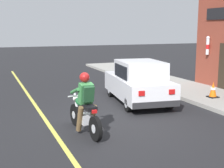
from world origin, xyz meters
The scene contains 6 objects.
ground_plane centered at (0.00, 0.00, 0.00)m, with size 80.00×80.00×0.00m, color black.
sidewalk_curb centered at (4.82, 3.00, 0.07)m, with size 2.60×22.00×0.14m, color #9E9B93.
lane_stripe centered at (-1.80, 3.00, 0.00)m, with size 0.12×19.80×0.01m, color #D1C64C.
motorcycle_with_rider centered at (-1.04, -0.35, 0.68)m, with size 0.59×2.02×1.62m.
car_hatchback centered at (1.81, 2.17, 0.77)m, with size 2.14×3.97×1.57m.
traffic_cone centered at (4.55, 1.32, 0.43)m, with size 0.36×0.36×0.60m.
Camera 1 is at (-3.38, -7.93, 2.73)m, focal length 50.00 mm.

